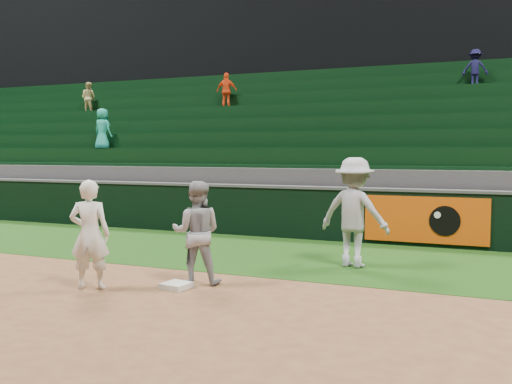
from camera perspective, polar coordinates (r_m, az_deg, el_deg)
ground at (r=9.04m, az=-6.95°, el=-9.17°), size 70.00×70.00×0.00m
foul_grass at (r=11.68m, az=0.47°, el=-6.10°), size 36.00×4.20×0.01m
upper_deck at (r=25.75m, az=13.27°, el=12.75°), size 40.00×12.00×12.00m
first_base at (r=8.81m, az=-7.97°, el=-9.25°), size 0.43×0.43×0.09m
first_baseman at (r=8.93m, az=-16.29°, el=-4.09°), size 0.71×0.59×1.65m
baserunner at (r=8.95m, az=-5.96°, el=-4.05°), size 0.94×0.84×1.61m
base_coach at (r=10.30m, az=9.80°, el=-2.02°), size 1.36×0.92×1.96m
field_wall at (r=13.62m, az=4.14°, el=-1.98°), size 36.00×0.45×1.25m
stadium_seating at (r=17.17m, az=8.18°, el=2.81°), size 36.00×5.95×5.00m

